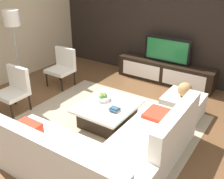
{
  "coord_description": "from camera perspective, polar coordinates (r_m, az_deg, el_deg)",
  "views": [
    {
      "loc": [
        2.24,
        -3.3,
        2.67
      ],
      "look_at": [
        -0.18,
        0.36,
        0.55
      ],
      "focal_mm": 43.01,
      "sensor_mm": 36.0,
      "label": 1
    }
  ],
  "objects": [
    {
      "name": "ground_plane",
      "position": [
        4.8,
        -0.56,
        -8.04
      ],
      "size": [
        14.0,
        14.0,
        0.0
      ],
      "primitive_type": "plane",
      "color": "brown"
    },
    {
      "name": "area_rug",
      "position": [
        4.84,
        -1.55,
        -7.62
      ],
      "size": [
        3.12,
        2.74,
        0.01
      ],
      "primitive_type": "cube",
      "color": "tan",
      "rests_on": "ground"
    },
    {
      "name": "feature_wall_back",
      "position": [
        6.53,
        13.17,
        13.91
      ],
      "size": [
        6.4,
        0.12,
        2.8
      ],
      "primitive_type": "cube",
      "color": "black",
      "rests_on": "ground"
    },
    {
      "name": "coffee_table",
      "position": [
        4.81,
        -0.9,
        -5.12
      ],
      "size": [
        0.93,
        1.07,
        0.38
      ],
      "color": "black",
      "rests_on": "ground"
    },
    {
      "name": "floor_lamp",
      "position": [
        6.03,
        -20.47,
        13.09
      ],
      "size": [
        0.33,
        0.33,
        1.77
      ],
      "color": "#A5A5AA",
      "rests_on": "ground"
    },
    {
      "name": "accent_chair_near",
      "position": [
        5.43,
        -19.98,
        0.49
      ],
      "size": [
        0.54,
        0.5,
        0.87
      ],
      "rotation": [
        0.0,
        0.0,
        -0.03
      ],
      "color": "black",
      "rests_on": "ground"
    },
    {
      "name": "television",
      "position": [
        6.4,
        11.62,
        8.19
      ],
      "size": [
        1.11,
        0.06,
        0.58
      ],
      "color": "black",
      "rests_on": "media_console"
    },
    {
      "name": "ottoman",
      "position": [
        5.24,
        14.82,
        -3.31
      ],
      "size": [
        0.7,
        0.7,
        0.4
      ],
      "primitive_type": "cube",
      "color": "white",
      "rests_on": "ground"
    },
    {
      "name": "book_stack",
      "position": [
        4.51,
        0.58,
        -4.23
      ],
      "size": [
        0.16,
        0.16,
        0.07
      ],
      "color": "#CCB78C",
      "rests_on": "coffee_table"
    },
    {
      "name": "decorative_ball",
      "position": [
        5.09,
        15.24,
        -0.01
      ],
      "size": [
        0.27,
        0.27,
        0.27
      ],
      "primitive_type": "sphere",
      "color": "#AD8451",
      "rests_on": "ottoman"
    },
    {
      "name": "accent_chair_far",
      "position": [
        6.33,
        -10.47,
        5.19
      ],
      "size": [
        0.56,
        0.51,
        0.87
      ],
      "rotation": [
        0.0,
        0.0,
        0.12
      ],
      "color": "black",
      "rests_on": "ground"
    },
    {
      "name": "sectional_couch",
      "position": [
        3.82,
        -1.81,
        -12.95
      ],
      "size": [
        2.27,
        2.31,
        0.82
      ],
      "color": "white",
      "rests_on": "ground"
    },
    {
      "name": "fruit_bowl",
      "position": [
        4.86,
        -1.99,
        -1.67
      ],
      "size": [
        0.28,
        0.28,
        0.14
      ],
      "color": "silver",
      "rests_on": "coffee_table"
    },
    {
      "name": "media_console",
      "position": [
        6.58,
        11.2,
        3.69
      ],
      "size": [
        2.34,
        0.47,
        0.5
      ],
      "color": "black",
      "rests_on": "ground"
    }
  ]
}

